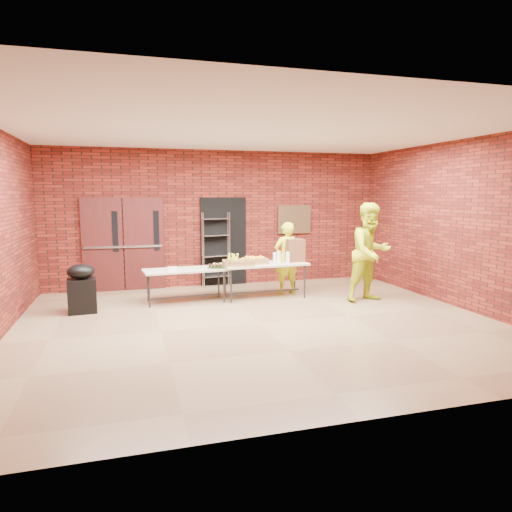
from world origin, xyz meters
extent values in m
cube|color=#826446|center=(0.00, 0.00, -0.02)|extent=(8.00, 7.00, 0.04)
cube|color=silver|center=(0.00, 0.00, 3.22)|extent=(8.00, 7.00, 0.04)
cube|color=maroon|center=(0.00, 3.52, 1.60)|extent=(8.00, 0.04, 3.20)
cube|color=maroon|center=(0.00, -3.52, 1.60)|extent=(8.00, 0.04, 3.20)
cube|color=maroon|center=(4.02, 0.00, 1.60)|extent=(0.04, 7.00, 3.20)
cube|color=#431513|center=(-2.65, 3.44, 1.05)|extent=(0.88, 0.08, 2.10)
cube|color=#431513|center=(-1.75, 3.44, 1.05)|extent=(0.88, 0.08, 2.10)
cube|color=black|center=(-2.37, 3.39, 1.35)|extent=(0.12, 0.02, 0.90)
cube|color=black|center=(-1.47, 3.39, 1.35)|extent=(0.12, 0.02, 0.90)
cube|color=#B9B9C0|center=(-2.20, 3.38, 1.00)|extent=(1.70, 0.04, 0.05)
cube|color=black|center=(0.10, 3.46, 1.05)|extent=(1.10, 0.06, 2.10)
cube|color=#472F1C|center=(1.90, 3.45, 1.55)|extent=(0.85, 0.04, 0.70)
cube|color=#C3B294|center=(-1.01, 1.89, 0.66)|extent=(1.71, 0.83, 0.04)
cube|color=#2D2D32|center=(-1.01, 1.89, 0.11)|extent=(1.46, 0.17, 0.03)
cylinder|color=#2D2D32|center=(-1.75, 2.16, 0.32)|extent=(0.03, 0.03, 0.64)
cylinder|color=#2D2D32|center=(-0.28, 2.16, 0.32)|extent=(0.03, 0.03, 0.64)
cylinder|color=#2D2D32|center=(-1.75, 1.61, 0.32)|extent=(0.03, 0.03, 0.64)
cylinder|color=#2D2D32|center=(-0.28, 1.61, 0.32)|extent=(0.03, 0.03, 0.64)
cube|color=#C3B294|center=(0.64, 1.86, 0.71)|extent=(1.82, 0.85, 0.04)
cube|color=#2D2D32|center=(0.64, 1.86, 0.12)|extent=(1.58, 0.13, 0.03)
cylinder|color=#2D2D32|center=(-0.15, 2.16, 0.35)|extent=(0.04, 0.04, 0.69)
cylinder|color=#2D2D32|center=(1.44, 2.16, 0.35)|extent=(0.04, 0.04, 0.69)
cylinder|color=#2D2D32|center=(-0.15, 1.56, 0.35)|extent=(0.04, 0.04, 0.69)
cylinder|color=#2D2D32|center=(1.44, 1.56, 0.35)|extent=(0.04, 0.04, 0.69)
cube|color=#8E6039|center=(-0.03, 1.76, 0.77)|extent=(0.43, 0.34, 0.07)
cube|color=#8E6039|center=(0.44, 1.87, 0.77)|extent=(0.48, 0.37, 0.07)
cube|color=#8E6039|center=(0.09, 1.71, 0.77)|extent=(0.49, 0.38, 0.08)
cylinder|color=#154C14|center=(-0.38, 1.86, 0.69)|extent=(0.38, 0.38, 0.01)
cube|color=white|center=(-1.27, 1.83, 0.71)|extent=(0.19, 0.13, 0.06)
cube|color=brown|center=(1.35, 1.94, 0.97)|extent=(0.37, 0.33, 0.48)
cylinder|color=white|center=(0.92, 1.76, 0.86)|extent=(0.09, 0.09, 0.26)
cylinder|color=white|center=(1.10, 1.69, 0.85)|extent=(0.08, 0.08, 0.24)
cylinder|color=white|center=(0.89, 1.94, 0.84)|extent=(0.07, 0.07, 0.21)
cube|color=black|center=(-2.96, 1.58, 0.32)|extent=(0.53, 0.45, 0.63)
ellipsoid|color=black|center=(-2.96, 1.58, 0.77)|extent=(0.52, 0.46, 0.27)
imported|color=#C4D217|center=(1.22, 2.12, 0.79)|extent=(0.63, 0.48, 1.57)
imported|color=#C4D217|center=(2.63, 0.98, 1.00)|extent=(1.10, 0.93, 2.00)
camera|label=1|loc=(-2.12, -7.20, 2.16)|focal=32.00mm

